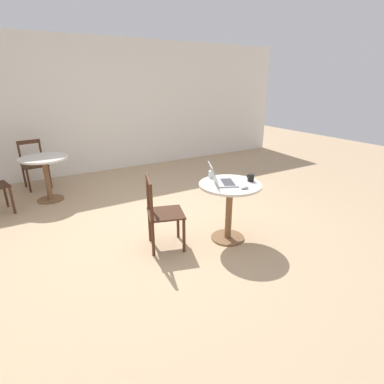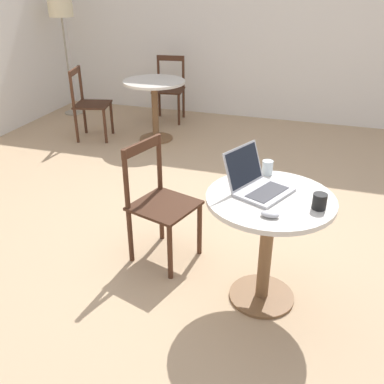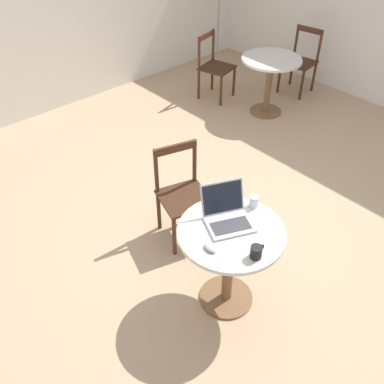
{
  "view_description": "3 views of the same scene",
  "coord_description": "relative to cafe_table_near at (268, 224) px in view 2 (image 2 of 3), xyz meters",
  "views": [
    {
      "loc": [
        -3.29,
        1.59,
        1.88
      ],
      "look_at": [
        -0.49,
        -0.07,
        0.66
      ],
      "focal_mm": 28.0,
      "sensor_mm": 36.0,
      "label": 1
    },
    {
      "loc": [
        -2.83,
        -0.74,
        1.87
      ],
      "look_at": [
        -0.49,
        0.01,
        0.61
      ],
      "focal_mm": 40.0,
      "sensor_mm": 36.0,
      "label": 2
    },
    {
      "loc": [
        -2.23,
        -1.87,
        2.77
      ],
      "look_at": [
        -0.51,
        0.04,
        0.67
      ],
      "focal_mm": 40.0,
      "sensor_mm": 36.0,
      "label": 3
    }
  ],
  "objects": [
    {
      "name": "ground_plane",
      "position": [
        0.64,
        0.51,
        -0.55
      ],
      "size": [
        16.0,
        16.0,
        0.0
      ],
      "primitive_type": "plane",
      "color": "tan"
    },
    {
      "name": "wall_side",
      "position": [
        3.87,
        0.51,
        0.8
      ],
      "size": [
        0.06,
        9.4,
        2.7
      ],
      "color": "white",
      "rests_on": "ground_plane"
    },
    {
      "name": "cafe_table_near",
      "position": [
        0.0,
        0.0,
        0.0
      ],
      "size": [
        0.74,
        0.74,
        0.73
      ],
      "color": "brown",
      "rests_on": "ground_plane"
    },
    {
      "name": "cafe_table_mid",
      "position": [
        2.55,
        1.76,
        0.0
      ],
      "size": [
        0.74,
        0.74,
        0.73
      ],
      "color": "brown",
      "rests_on": "ground_plane"
    },
    {
      "name": "chair_near_back",
      "position": [
        0.24,
        0.79,
        -0.12
      ],
      "size": [
        0.51,
        0.51,
        0.87
      ],
      "color": "#472819",
      "rests_on": "ground_plane"
    },
    {
      "name": "chair_mid_right",
      "position": [
        3.37,
        1.88,
        -0.12
      ],
      "size": [
        0.46,
        0.46,
        0.87
      ],
      "color": "#472819",
      "rests_on": "ground_plane"
    },
    {
      "name": "chair_mid_back",
      "position": [
        2.35,
        2.55,
        -0.12
      ],
      "size": [
        0.49,
        0.49,
        0.87
      ],
      "color": "#472819",
      "rests_on": "ground_plane"
    },
    {
      "name": "floor_lamp",
      "position": [
        3.22,
        3.36,
        0.81
      ],
      "size": [
        0.33,
        0.33,
        1.57
      ],
      "color": "#9E937F",
      "rests_on": "ground_plane"
    },
    {
      "name": "laptop",
      "position": [
        0.05,
        0.09,
        0.23
      ],
      "size": [
        0.41,
        0.42,
        0.24
      ],
      "color": "#B7B7BC",
      "rests_on": "cafe_table_near"
    },
    {
      "name": "mouse",
      "position": [
        -0.23,
        -0.03,
        0.2
      ],
      "size": [
        0.06,
        0.1,
        0.03
      ],
      "color": "#B7B7BC",
      "rests_on": "cafe_table_near"
    },
    {
      "name": "mug",
      "position": [
        -0.05,
        -0.27,
        0.22
      ],
      "size": [
        0.11,
        0.08,
        0.09
      ],
      "color": "black",
      "rests_on": "cafe_table_near"
    },
    {
      "name": "drinking_glass",
      "position": [
        0.3,
        0.07,
        0.22
      ],
      "size": [
        0.07,
        0.07,
        0.09
      ],
      "color": "silver",
      "rests_on": "cafe_table_near"
    }
  ]
}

